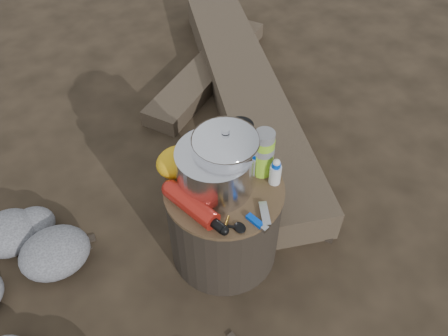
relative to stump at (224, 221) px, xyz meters
name	(u,v)px	position (x,y,z in m)	size (l,w,h in m)	color
ground	(224,249)	(0.00, 0.00, -0.19)	(60.00, 60.00, 0.00)	#2D2318
stump	(224,221)	(0.00, 0.00, 0.00)	(0.41, 0.41, 0.38)	black
rock_ring	(37,303)	(-0.70, 0.06, -0.11)	(0.39, 0.85, 0.17)	slate
log_main	(245,91)	(0.53, 0.77, -0.11)	(0.32, 1.87, 0.16)	#423629
log_small	(209,70)	(0.47, 1.08, -0.15)	(0.20, 1.07, 0.09)	#423629
foil_windscreen	(215,169)	(-0.02, 0.03, 0.27)	(0.26, 0.26, 0.16)	silver
camping_pot	(225,156)	(0.02, 0.04, 0.30)	(0.22, 0.22, 0.22)	silver
fuel_bottle	(192,205)	(-0.14, -0.04, 0.22)	(0.06, 0.26, 0.06)	#A41C13
thermos	(263,153)	(0.15, 0.01, 0.28)	(0.07, 0.07, 0.18)	#8AC627
travel_mug	(240,140)	(0.13, 0.12, 0.26)	(0.09, 0.09, 0.14)	black
stuff_sack	(178,162)	(-0.11, 0.14, 0.24)	(0.15, 0.13, 0.10)	#E9A911
food_pouch	(205,143)	(0.01, 0.17, 0.25)	(0.10, 0.02, 0.13)	navy
lighter	(255,221)	(0.02, -0.17, 0.20)	(0.02, 0.08, 0.02)	#033CC0
multitool	(265,214)	(0.06, -0.16, 0.20)	(0.03, 0.09, 0.01)	#B9B9BE
spork	(219,225)	(-0.09, -0.13, 0.20)	(0.03, 0.14, 0.01)	black
squeeze_bottle	(275,172)	(0.17, -0.06, 0.24)	(0.04, 0.04, 0.10)	silver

